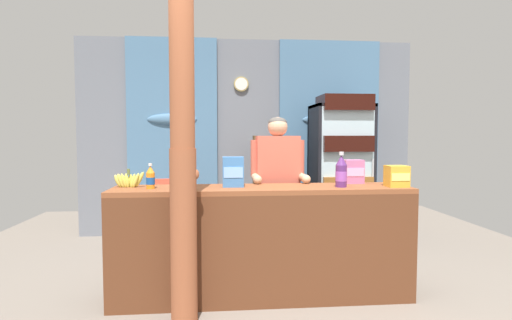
% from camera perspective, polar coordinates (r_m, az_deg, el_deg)
% --- Properties ---
extents(ground_plane, '(7.15, 7.15, 0.00)m').
position_cam_1_polar(ground_plane, '(4.23, 0.58, -15.69)').
color(ground_plane, slate).
extents(back_wall_curtained, '(4.69, 0.22, 2.73)m').
position_cam_1_polar(back_wall_curtained, '(5.69, -0.95, 3.69)').
color(back_wall_curtained, slate).
rests_on(back_wall_curtained, ground).
extents(stall_counter, '(2.51, 0.49, 0.96)m').
position_cam_1_polar(stall_counter, '(3.36, 1.10, -10.57)').
color(stall_counter, brown).
rests_on(stall_counter, ground).
extents(timber_post, '(0.22, 0.20, 2.59)m').
position_cam_1_polar(timber_post, '(2.97, -10.40, 0.58)').
color(timber_post, '#995133').
rests_on(timber_post, ground).
extents(drink_fridge, '(0.76, 0.68, 1.91)m').
position_cam_1_polar(drink_fridge, '(5.40, 12.07, -0.21)').
color(drink_fridge, black).
rests_on(drink_fridge, ground).
extents(bottle_shelf_rack, '(0.48, 0.28, 1.39)m').
position_cam_1_polar(bottle_shelf_rack, '(5.40, 2.17, -3.65)').
color(bottle_shelf_rack, brown).
rests_on(bottle_shelf_rack, ground).
extents(plastic_lawn_chair, '(0.49, 0.49, 0.86)m').
position_cam_1_polar(plastic_lawn_chair, '(4.99, -12.22, -6.95)').
color(plastic_lawn_chair, '#E5563D').
rests_on(plastic_lawn_chair, ground).
extents(shopkeeper, '(0.52, 0.42, 1.57)m').
position_cam_1_polar(shopkeeper, '(3.87, 3.11, -2.47)').
color(shopkeeper, '#28282D').
rests_on(shopkeeper, ground).
extents(soda_bottle_grape_soda, '(0.10, 0.10, 0.30)m').
position_cam_1_polar(soda_bottle_grape_soda, '(3.44, 12.06, -1.70)').
color(soda_bottle_grape_soda, '#56286B').
rests_on(soda_bottle_grape_soda, stall_counter).
extents(soda_bottle_orange_soda, '(0.07, 0.07, 0.21)m').
position_cam_1_polar(soda_bottle_orange_soda, '(3.38, -14.82, -2.49)').
color(soda_bottle_orange_soda, orange).
rests_on(soda_bottle_orange_soda, stall_counter).
extents(soda_bottle_lime_soda, '(0.06, 0.06, 0.25)m').
position_cam_1_polar(soda_bottle_lime_soda, '(3.29, -9.32, -2.26)').
color(soda_bottle_lime_soda, '#75C64C').
rests_on(soda_bottle_lime_soda, stall_counter).
extents(snack_box_biscuit, '(0.18, 0.12, 0.25)m').
position_cam_1_polar(snack_box_biscuit, '(3.39, -3.29, -1.70)').
color(snack_box_biscuit, '#3D75B7').
rests_on(snack_box_biscuit, stall_counter).
extents(snack_box_choco_powder, '(0.17, 0.16, 0.18)m').
position_cam_1_polar(snack_box_choco_powder, '(3.60, 19.42, -2.18)').
color(snack_box_choco_powder, gold).
rests_on(snack_box_choco_powder, stall_counter).
extents(snack_box_wafer, '(0.18, 0.12, 0.21)m').
position_cam_1_polar(snack_box_wafer, '(3.74, 13.69, -1.61)').
color(snack_box_wafer, '#B76699').
rests_on(snack_box_wafer, stall_counter).
extents(banana_bunch, '(0.27, 0.06, 0.16)m').
position_cam_1_polar(banana_bunch, '(3.53, -17.70, -2.78)').
color(banana_bunch, '#CCC14C').
rests_on(banana_bunch, stall_counter).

